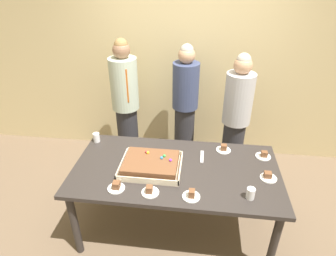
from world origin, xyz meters
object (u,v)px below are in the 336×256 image
Objects in this scene: party_table at (176,175)px; plated_slice_center_back at (224,149)px; sheet_cake at (151,164)px; plated_slice_far_left at (191,195)px; plated_slice_center_front at (264,155)px; drink_cup_nearest at (96,137)px; person_green_shirt_behind at (236,119)px; cake_server_utensil at (202,157)px; person_striped_tie_right at (126,104)px; plated_slice_near_right at (150,191)px; plated_slice_far_right at (268,177)px; drink_cup_middle at (251,193)px; plated_slice_near_left at (116,187)px; person_serving_front at (185,107)px.

plated_slice_center_back is at bearing 37.80° from party_table.
sheet_cake reaches higher than plated_slice_far_left.
plated_slice_far_left is 0.95m from plated_slice_center_front.
person_green_shirt_behind reaches higher than drink_cup_nearest.
party_table is 9.76× the size of cake_server_utensil.
sheet_cake is 0.33× the size of person_striped_tie_right.
drink_cup_nearest is at bearing 134.69° from plated_slice_near_right.
person_striped_tie_right reaches higher than plated_slice_far_left.
plated_slice_center_front is (0.01, 0.33, -0.00)m from plated_slice_far_right.
drink_cup_middle is 0.67m from cake_server_utensil.
party_table is 3.43× the size of sheet_cake.
sheet_cake is 0.78m from drink_cup_nearest.
drink_cup_nearest is 0.50× the size of cake_server_utensil.
plated_slice_near_left is 0.75× the size of cake_server_utensil.
party_table is 0.98m from drink_cup_nearest.
drink_cup_nearest is 0.06× the size of person_striped_tie_right.
plated_slice_near_left is 1.59m from person_serving_front.
person_striped_tie_right reaches higher than plated_slice_center_back.
plated_slice_center_front is at bearing 32.14° from plated_slice_near_right.
sheet_cake reaches higher than cake_server_utensil.
plated_slice_center_back is at bearing 25.95° from person_green_shirt_behind.
plated_slice_near_right is 0.35m from plated_slice_far_left.
plated_slice_near_right is at bearing 9.86° from person_green_shirt_behind.
person_green_shirt_behind is (-0.23, 0.64, 0.06)m from plated_slice_center_front.
person_striped_tie_right is at bearing -71.72° from person_serving_front.
sheet_cake is at bearing 0.02° from person_striped_tie_right.
person_serving_front is 0.96× the size of person_striped_tie_right.
cake_server_utensil is at bearing 156.87° from plated_slice_far_right.
plated_slice_near_right is 0.72m from cake_server_utensil.
party_table is at bearing 177.21° from plated_slice_far_right.
sheet_cake is 1.22m from person_striped_tie_right.
plated_slice_far_left is at bearing -173.98° from drink_cup_middle.
plated_slice_center_front is 0.75× the size of cake_server_utensil.
person_green_shirt_behind reaches higher than plated_slice_far_left.
plated_slice_near_right is 1.00× the size of plated_slice_far_left.
plated_slice_near_left reaches higher than party_table.
plated_slice_far_left is 1.00× the size of plated_slice_far_right.
person_striped_tie_right reaches higher than drink_cup_middle.
plated_slice_far_left is at bearing 7.21° from person_striped_tie_right.
sheet_cake is (-0.23, -0.03, 0.13)m from party_table.
party_table is at bearing -161.22° from plated_slice_center_front.
plated_slice_far_left is at bearing -154.07° from plated_slice_far_right.
person_green_shirt_behind is (-0.22, 0.97, 0.06)m from plated_slice_far_right.
plated_slice_far_right is 1.50× the size of drink_cup_nearest.
drink_cup_middle is at bearing 3.01° from plated_slice_near_right.
drink_cup_nearest is at bearing -37.16° from person_striped_tie_right.
sheet_cake is 0.34× the size of person_green_shirt_behind.
plated_slice_far_right is 0.09× the size of person_striped_tie_right.
drink_cup_nearest is at bearing -37.23° from person_serving_front.
drink_cup_middle is 1.98m from person_striped_tie_right.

